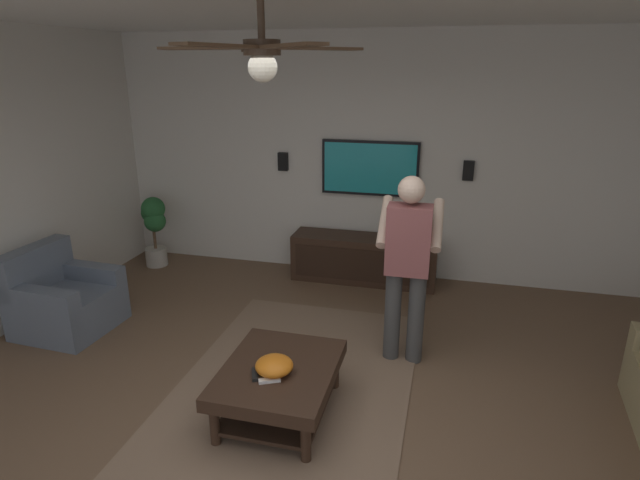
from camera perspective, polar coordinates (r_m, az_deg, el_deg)
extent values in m
plane|color=brown|center=(3.79, -2.34, -21.80)|extent=(7.73, 7.73, 0.00)
cube|color=silver|center=(6.17, 6.29, 8.98)|extent=(0.10, 6.60, 2.85)
cube|color=#7A604C|center=(4.21, -3.53, -16.96)|extent=(3.17, 1.84, 0.01)
cube|color=slate|center=(5.63, -26.05, -6.97)|extent=(0.84, 0.84, 0.40)
cube|color=slate|center=(5.70, -29.00, -2.67)|extent=(0.81, 0.22, 0.42)
cube|color=slate|center=(5.39, -28.43, -7.52)|extent=(0.20, 0.81, 0.56)
cube|color=slate|center=(5.81, -24.06, -5.03)|extent=(0.20, 0.81, 0.56)
cube|color=#332116|center=(3.86, -4.57, -14.47)|extent=(1.00, 0.80, 0.10)
cylinder|color=#332116|center=(4.23, 1.63, -14.34)|extent=(0.07, 0.07, 0.30)
cylinder|color=#332116|center=(4.39, -6.76, -13.12)|extent=(0.07, 0.07, 0.30)
cylinder|color=#332116|center=(3.58, -1.58, -21.48)|extent=(0.07, 0.07, 0.30)
cylinder|color=#332116|center=(3.77, -11.57, -19.53)|extent=(0.07, 0.07, 0.30)
cube|color=black|center=(4.00, -4.48, -17.47)|extent=(0.88, 0.68, 0.03)
cube|color=#332116|center=(6.16, 4.89, -2.09)|extent=(0.44, 1.70, 0.55)
cube|color=black|center=(5.96, 4.52, -2.83)|extent=(0.01, 1.56, 0.39)
cube|color=black|center=(6.11, 5.54, 7.93)|extent=(0.05, 1.14, 0.64)
cube|color=teal|center=(6.08, 5.50, 7.88)|extent=(0.01, 1.08, 0.58)
cylinder|color=#3F3F3F|center=(4.53, 10.57, -8.49)|extent=(0.14, 0.14, 0.82)
cylinder|color=#3F3F3F|center=(4.54, 8.03, -8.27)|extent=(0.14, 0.14, 0.82)
cube|color=#8C4C4C|center=(4.27, 9.79, 0.02)|extent=(0.22, 0.36, 0.58)
sphere|color=beige|center=(4.15, 10.10, 5.52)|extent=(0.22, 0.22, 0.22)
cylinder|color=beige|center=(4.41, 12.88, 1.64)|extent=(0.48, 0.10, 0.37)
cylinder|color=beige|center=(4.43, 7.19, 2.06)|extent=(0.48, 0.10, 0.37)
cube|color=white|center=(4.63, 10.14, 1.37)|extent=(0.04, 0.05, 0.16)
cylinder|color=#B7B2A8|center=(7.00, -17.64, -1.76)|extent=(0.27, 0.27, 0.23)
cylinder|color=brown|center=(6.90, -17.89, 0.60)|extent=(0.04, 0.04, 0.38)
sphere|color=#235B2D|center=(6.77, -17.99, 3.32)|extent=(0.29, 0.29, 0.29)
sphere|color=#235B2D|center=(6.87, -18.29, 2.86)|extent=(0.23, 0.23, 0.23)
sphere|color=#235B2D|center=(6.76, -18.07, 3.23)|extent=(0.21, 0.21, 0.21)
sphere|color=#235B2D|center=(6.77, -17.81, 1.99)|extent=(0.27, 0.27, 0.27)
ellipsoid|color=orange|center=(3.74, -5.09, -13.69)|extent=(0.27, 0.27, 0.12)
cube|color=white|center=(3.68, -5.62, -15.21)|extent=(0.11, 0.15, 0.02)
cube|color=black|center=(3.75, -7.20, -14.55)|extent=(0.16, 0.10, 0.02)
sphere|color=gold|center=(5.95, 8.91, 0.91)|extent=(0.22, 0.22, 0.22)
cube|color=black|center=(6.05, 16.11, 7.39)|extent=(0.06, 0.12, 0.22)
cube|color=black|center=(6.36, -4.11, 8.66)|extent=(0.06, 0.12, 0.22)
cylinder|color=#4C3828|center=(2.95, -6.55, 23.14)|extent=(0.04, 0.04, 0.28)
cylinder|color=#4C3828|center=(2.94, -6.45, 20.42)|extent=(0.20, 0.20, 0.08)
sphere|color=silver|center=(2.94, -6.37, 18.47)|extent=(0.16, 0.16, 0.16)
cube|color=brown|center=(3.26, -7.17, 20.22)|extent=(0.55, 0.36, 0.02)
cube|color=brown|center=(3.08, -12.34, 20.05)|extent=(0.14, 0.56, 0.02)
cube|color=brown|center=(2.70, -10.89, 20.38)|extent=(0.57, 0.28, 0.02)
cube|color=brown|center=(2.65, -3.45, 20.69)|extent=(0.48, 0.48, 0.02)
cube|color=brown|center=(3.07, -0.51, 20.45)|extent=(0.46, 0.50, 0.02)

